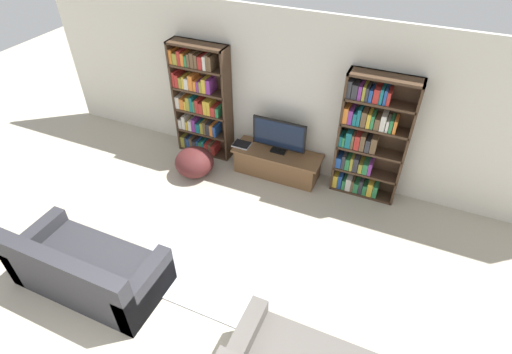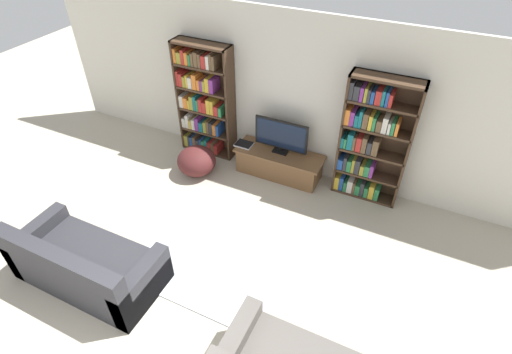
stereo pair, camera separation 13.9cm
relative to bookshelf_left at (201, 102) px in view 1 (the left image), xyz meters
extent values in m
cube|color=silver|center=(1.56, 0.18, 0.33)|extent=(8.80, 0.06, 2.60)
cube|color=#422D1E|center=(-0.43, -0.02, 0.01)|extent=(0.04, 0.30, 1.98)
cube|color=#422D1E|center=(0.52, -0.02, 0.01)|extent=(0.04, 0.30, 1.98)
cube|color=#422D1E|center=(0.04, 0.11, 0.01)|extent=(0.99, 0.04, 1.98)
cube|color=#422D1E|center=(0.04, -0.02, 0.98)|extent=(0.99, 0.30, 0.04)
cube|color=#422D1E|center=(0.04, -0.02, -0.96)|extent=(0.95, 0.30, 0.04)
cube|color=#9E9333|center=(-0.38, -0.03, -0.83)|extent=(0.08, 0.24, 0.21)
cube|color=#333338|center=(-0.31, -0.03, -0.83)|extent=(0.04, 0.24, 0.22)
cube|color=#234C99|center=(-0.27, -0.03, -0.84)|extent=(0.05, 0.24, 0.20)
cube|color=brown|center=(-0.21, -0.03, -0.83)|extent=(0.06, 0.24, 0.22)
cube|color=#333338|center=(-0.14, -0.03, -0.85)|extent=(0.07, 0.24, 0.18)
cube|color=#234C99|center=(-0.07, -0.03, -0.84)|extent=(0.04, 0.24, 0.20)
cube|color=#2D7F47|center=(-0.01, -0.03, -0.85)|extent=(0.07, 0.24, 0.19)
cube|color=#196B75|center=(0.05, -0.03, -0.83)|extent=(0.04, 0.24, 0.23)
cube|color=#B72D28|center=(0.11, -0.03, -0.84)|extent=(0.07, 0.24, 0.19)
cube|color=brown|center=(0.18, -0.03, -0.84)|extent=(0.05, 0.24, 0.20)
cube|color=#B72D28|center=(0.24, -0.03, -0.86)|extent=(0.07, 0.24, 0.17)
cube|color=#422D1E|center=(0.04, -0.02, -0.56)|extent=(0.95, 0.30, 0.04)
cube|color=silver|center=(-0.38, -0.03, -0.46)|extent=(0.07, 0.24, 0.17)
cube|color=silver|center=(-0.31, -0.03, -0.42)|extent=(0.07, 0.24, 0.25)
cube|color=gold|center=(-0.24, -0.03, -0.46)|extent=(0.04, 0.24, 0.16)
cube|color=silver|center=(-0.18, -0.03, -0.45)|extent=(0.07, 0.24, 0.19)
cube|color=#7F338C|center=(-0.11, -0.03, -0.43)|extent=(0.07, 0.24, 0.23)
cube|color=#196B75|center=(-0.02, -0.03, -0.46)|extent=(0.08, 0.24, 0.17)
cube|color=#9E9333|center=(0.05, -0.03, -0.44)|extent=(0.06, 0.24, 0.20)
cube|color=brown|center=(0.11, -0.03, -0.43)|extent=(0.05, 0.24, 0.23)
cube|color=#333338|center=(0.17, -0.03, -0.44)|extent=(0.06, 0.24, 0.21)
cube|color=orange|center=(0.24, -0.03, -0.44)|extent=(0.06, 0.24, 0.20)
cube|color=#234C99|center=(0.30, -0.03, -0.45)|extent=(0.05, 0.24, 0.19)
cube|color=#422D1E|center=(0.04, -0.02, -0.17)|extent=(0.95, 0.30, 0.04)
cube|color=silver|center=(-0.38, -0.03, -0.04)|extent=(0.08, 0.24, 0.21)
cube|color=orange|center=(-0.29, -0.03, -0.05)|extent=(0.08, 0.24, 0.19)
cube|color=gold|center=(-0.23, -0.03, -0.07)|extent=(0.04, 0.24, 0.17)
cube|color=#9E9333|center=(-0.17, -0.03, -0.03)|extent=(0.07, 0.24, 0.24)
cube|color=#196B75|center=(-0.11, -0.03, -0.02)|extent=(0.05, 0.24, 0.26)
cube|color=#2D7F47|center=(-0.06, -0.03, -0.05)|extent=(0.04, 0.24, 0.20)
cube|color=#B72D28|center=(0.00, -0.03, -0.03)|extent=(0.06, 0.24, 0.23)
cube|color=#B72D28|center=(0.07, -0.03, -0.05)|extent=(0.08, 0.24, 0.19)
cube|color=gold|center=(0.15, -0.03, -0.02)|extent=(0.07, 0.24, 0.25)
cube|color=gold|center=(0.22, -0.03, -0.02)|extent=(0.06, 0.24, 0.25)
cube|color=#B72D28|center=(0.30, -0.03, -0.06)|extent=(0.08, 0.24, 0.17)
cube|color=#2D7F47|center=(0.38, -0.03, -0.07)|extent=(0.05, 0.24, 0.16)
cube|color=#422D1E|center=(0.04, -0.02, 0.23)|extent=(0.95, 0.30, 0.04)
cube|color=#B72D28|center=(-0.39, -0.03, 0.37)|extent=(0.04, 0.24, 0.25)
cube|color=#B72D28|center=(-0.33, -0.03, 0.36)|extent=(0.07, 0.24, 0.22)
cube|color=#9E9333|center=(-0.27, -0.03, 0.34)|extent=(0.06, 0.24, 0.18)
cube|color=gold|center=(-0.21, -0.03, 0.35)|extent=(0.04, 0.24, 0.21)
cube|color=silver|center=(-0.16, -0.03, 0.34)|extent=(0.07, 0.24, 0.19)
cube|color=orange|center=(-0.07, -0.03, 0.37)|extent=(0.08, 0.24, 0.25)
cube|color=orange|center=(0.00, -0.03, 0.34)|extent=(0.05, 0.24, 0.18)
cube|color=#7F338C|center=(0.06, -0.03, 0.34)|extent=(0.04, 0.24, 0.18)
cube|color=#9E9333|center=(0.11, -0.03, 0.34)|extent=(0.05, 0.24, 0.18)
cube|color=gold|center=(0.17, -0.03, 0.37)|extent=(0.07, 0.24, 0.24)
cube|color=#7F338C|center=(0.25, -0.03, 0.36)|extent=(0.07, 0.24, 0.23)
cube|color=#422D1E|center=(0.04, -0.02, 0.62)|extent=(0.95, 0.30, 0.04)
cube|color=orange|center=(-0.39, -0.03, 0.76)|extent=(0.05, 0.24, 0.23)
cube|color=#9E9333|center=(-0.31, -0.03, 0.73)|extent=(0.08, 0.24, 0.18)
cube|color=#B72D28|center=(-0.24, -0.03, 0.76)|extent=(0.06, 0.24, 0.23)
cube|color=orange|center=(-0.18, -0.03, 0.74)|extent=(0.06, 0.24, 0.20)
cube|color=#2D7F47|center=(-0.12, -0.03, 0.73)|extent=(0.04, 0.24, 0.18)
cube|color=brown|center=(-0.07, -0.03, 0.75)|extent=(0.05, 0.24, 0.21)
cube|color=brown|center=(0.00, -0.03, 0.76)|extent=(0.07, 0.24, 0.24)
cube|color=brown|center=(0.06, -0.03, 0.75)|extent=(0.05, 0.24, 0.22)
cube|color=#B72D28|center=(0.14, -0.03, 0.74)|extent=(0.08, 0.24, 0.20)
cube|color=silver|center=(0.21, -0.03, 0.75)|extent=(0.05, 0.24, 0.22)
cube|color=brown|center=(0.26, -0.03, 0.77)|extent=(0.04, 0.24, 0.25)
cube|color=brown|center=(0.31, -0.03, 0.76)|extent=(0.05, 0.24, 0.23)
cube|color=#422D1E|center=(2.39, -0.02, 0.01)|extent=(0.04, 0.30, 1.98)
cube|color=#422D1E|center=(3.35, -0.02, 0.01)|extent=(0.04, 0.30, 1.98)
cube|color=#422D1E|center=(2.87, 0.11, 0.01)|extent=(0.99, 0.04, 1.98)
cube|color=#422D1E|center=(2.87, -0.02, 0.98)|extent=(0.99, 0.30, 0.04)
cube|color=#422D1E|center=(2.87, -0.02, -0.96)|extent=(0.95, 0.30, 0.04)
cube|color=gold|center=(2.45, -0.03, -0.83)|extent=(0.07, 0.24, 0.23)
cube|color=#234C99|center=(2.52, -0.03, -0.82)|extent=(0.06, 0.24, 0.24)
cube|color=#2D7F47|center=(2.59, -0.03, -0.85)|extent=(0.05, 0.24, 0.17)
cube|color=silver|center=(2.66, -0.03, -0.83)|extent=(0.08, 0.24, 0.22)
cube|color=brown|center=(2.72, -0.03, -0.84)|extent=(0.04, 0.24, 0.20)
cube|color=#2D7F47|center=(2.78, -0.03, -0.85)|extent=(0.08, 0.24, 0.18)
cube|color=#333338|center=(2.85, -0.03, -0.82)|extent=(0.06, 0.24, 0.24)
cube|color=#2D7F47|center=(2.92, -0.03, -0.85)|extent=(0.06, 0.24, 0.18)
cube|color=gold|center=(2.99, -0.03, -0.82)|extent=(0.08, 0.24, 0.23)
cube|color=#2D7F47|center=(3.07, -0.03, -0.83)|extent=(0.07, 0.24, 0.21)
cube|color=#422D1E|center=(2.87, -0.02, -0.56)|extent=(0.95, 0.30, 0.04)
cube|color=#234C99|center=(2.45, -0.03, -0.45)|extent=(0.08, 0.24, 0.18)
cube|color=#333338|center=(2.53, -0.03, -0.43)|extent=(0.05, 0.24, 0.23)
cube|color=#2D7F47|center=(2.59, -0.03, -0.45)|extent=(0.07, 0.24, 0.20)
cube|color=#9E9333|center=(2.65, -0.03, -0.43)|extent=(0.04, 0.24, 0.23)
cube|color=#333338|center=(2.71, -0.03, -0.42)|extent=(0.07, 0.24, 0.24)
cube|color=#9E9333|center=(2.79, -0.03, -0.46)|extent=(0.06, 0.24, 0.17)
cube|color=#2D7F47|center=(2.86, -0.03, -0.45)|extent=(0.08, 0.24, 0.18)
cube|color=#7F338C|center=(2.93, -0.03, -0.44)|extent=(0.05, 0.24, 0.21)
cube|color=#422D1E|center=(2.87, -0.02, -0.17)|extent=(0.95, 0.30, 0.04)
cube|color=#196B75|center=(2.43, -0.03, -0.06)|extent=(0.04, 0.24, 0.17)
cube|color=#2D7F47|center=(2.48, -0.03, -0.07)|extent=(0.04, 0.24, 0.16)
cube|color=#196B75|center=(2.54, -0.03, -0.02)|extent=(0.08, 0.24, 0.25)
cube|color=brown|center=(2.60, -0.03, -0.04)|extent=(0.04, 0.24, 0.22)
cube|color=#B72D28|center=(2.67, -0.03, -0.03)|extent=(0.08, 0.24, 0.23)
cube|color=brown|center=(2.75, -0.03, -0.02)|extent=(0.07, 0.24, 0.25)
cube|color=#333338|center=(2.82, -0.03, -0.05)|extent=(0.07, 0.24, 0.20)
cube|color=brown|center=(2.91, -0.03, -0.02)|extent=(0.08, 0.24, 0.25)
cube|color=#422D1E|center=(2.87, -0.02, 0.23)|extent=(0.95, 0.30, 0.04)
cube|color=orange|center=(2.45, -0.03, 0.37)|extent=(0.07, 0.24, 0.24)
cube|color=#7F338C|center=(2.51, -0.03, 0.36)|extent=(0.06, 0.24, 0.22)
cube|color=#196B75|center=(2.58, -0.03, 0.34)|extent=(0.05, 0.24, 0.18)
cube|color=#196B75|center=(2.63, -0.03, 0.37)|extent=(0.05, 0.24, 0.26)
cube|color=brown|center=(2.70, -0.03, 0.36)|extent=(0.07, 0.24, 0.23)
cube|color=gold|center=(2.77, -0.03, 0.36)|extent=(0.05, 0.24, 0.22)
cube|color=#2D7F47|center=(2.82, -0.03, 0.35)|extent=(0.04, 0.24, 0.20)
cube|color=brown|center=(2.89, -0.03, 0.33)|extent=(0.07, 0.24, 0.17)
cube|color=silver|center=(2.96, -0.03, 0.36)|extent=(0.07, 0.24, 0.23)
cube|color=silver|center=(3.03, -0.03, 0.33)|extent=(0.04, 0.24, 0.17)
cube|color=#2D7F47|center=(3.07, -0.03, 0.34)|extent=(0.05, 0.24, 0.19)
cube|color=orange|center=(3.13, -0.03, 0.35)|extent=(0.04, 0.24, 0.20)
cube|color=#422D1E|center=(2.87, -0.02, 0.62)|extent=(0.95, 0.30, 0.04)
cube|color=#333338|center=(2.44, -0.03, 0.77)|extent=(0.06, 0.24, 0.25)
cube|color=#333338|center=(2.52, -0.03, 0.75)|extent=(0.08, 0.24, 0.21)
cube|color=#7F338C|center=(2.59, -0.03, 0.74)|extent=(0.05, 0.24, 0.20)
cube|color=#9E9333|center=(2.64, -0.03, 0.75)|extent=(0.04, 0.24, 0.21)
cube|color=#333338|center=(2.68, -0.03, 0.74)|extent=(0.04, 0.24, 0.20)
cube|color=#234C99|center=(2.73, -0.03, 0.73)|extent=(0.05, 0.24, 0.18)
cube|color=#B72D28|center=(2.80, -0.03, 0.74)|extent=(0.08, 0.24, 0.20)
cube|color=#196B75|center=(2.87, -0.03, 0.75)|extent=(0.04, 0.24, 0.21)
cube|color=#234C99|center=(2.92, -0.03, 0.75)|extent=(0.04, 0.24, 0.21)
cube|color=#B72D28|center=(2.96, -0.03, 0.74)|extent=(0.05, 0.24, 0.19)
cube|color=brown|center=(1.46, -0.14, -0.78)|extent=(1.37, 0.48, 0.40)
cube|color=brown|center=(1.46, -0.14, -0.56)|extent=(1.45, 0.51, 0.04)
cube|color=black|center=(1.46, -0.10, -0.53)|extent=(0.24, 0.16, 0.03)
cylinder|color=black|center=(1.46, -0.10, -0.49)|extent=(0.04, 0.04, 0.05)
cube|color=black|center=(1.46, -0.10, -0.21)|extent=(0.88, 0.04, 0.50)
cube|color=black|center=(1.46, -0.12, -0.21)|extent=(0.82, 0.00, 0.45)
cube|color=silver|center=(0.83, -0.18, -0.53)|extent=(0.29, 0.23, 0.02)
cube|color=black|center=(0.83, -0.18, -0.52)|extent=(0.28, 0.22, 0.00)
cube|color=#B2B7C1|center=(1.38, -2.19, -0.97)|extent=(1.89, 1.58, 0.02)
cube|color=#2D2D33|center=(0.17, -3.09, -0.78)|extent=(1.83, 0.89, 0.39)
cube|color=#2D2D33|center=(0.17, -3.45, -0.36)|extent=(1.83, 0.18, 0.46)
cube|color=#2D2D33|center=(-0.66, -3.09, -0.69)|extent=(0.18, 0.89, 0.57)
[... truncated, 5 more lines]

